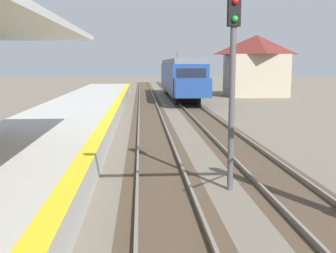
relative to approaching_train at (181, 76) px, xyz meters
The scene contains 6 objects.
station_platform 29.34m from the approaching_train, 105.45° to the right, with size 5.00×80.00×0.91m.
track_pair_nearest_platform 24.56m from the approaching_train, 98.00° to the right, with size 2.34×120.00×0.16m.
track_pair_middle 24.32m from the approaching_train, 90.01° to the right, with size 2.34×120.00×0.16m.
approaching_train is the anchor object (origin of this frame).
rail_signal_post 30.08m from the approaching_train, 93.00° to the right, with size 0.32×0.34×5.20m.
distant_trackside_house 8.55m from the approaching_train, 14.87° to the left, with size 6.60×5.28×6.40m.
Camera 1 is at (1.30, 3.43, 3.44)m, focal length 43.81 mm.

